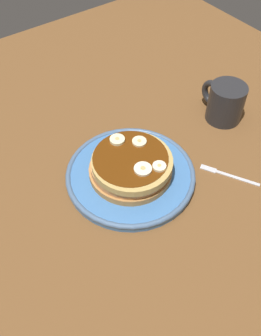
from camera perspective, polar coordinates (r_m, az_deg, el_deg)
name	(u,v)px	position (r cm, az deg, el deg)	size (l,w,h in cm)	color
ground_plane	(131,182)	(80.98, 0.00, -2.16)	(140.00, 140.00, 3.00)	brown
plate	(131,174)	(78.99, 0.00, -1.00)	(27.60, 27.60, 1.98)	#3F72B2
pancake_stack	(131,166)	(76.71, 0.07, 0.37)	(17.86, 17.72, 4.87)	#B37C42
banana_slice_0	(142,170)	(72.52, 1.82, -0.24)	(3.58, 3.58, 0.73)	#EEE5C3
banana_slice_1	(117,140)	(78.02, -2.05, 4.34)	(3.20, 3.20, 0.87)	#F2EDB3
banana_slice_2	(139,142)	(77.75, 1.36, 4.06)	(3.03, 3.03, 0.68)	#F9E8B3
banana_slice_3	(159,167)	(73.17, 4.45, 0.22)	(2.75, 2.75, 0.80)	#FBEFC3
coffee_mug	(225,102)	(93.17, 14.29, 9.86)	(12.29, 8.66, 9.40)	#262628
fork	(226,174)	(82.75, 14.46, -0.91)	(11.78, 7.28, 0.50)	silver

